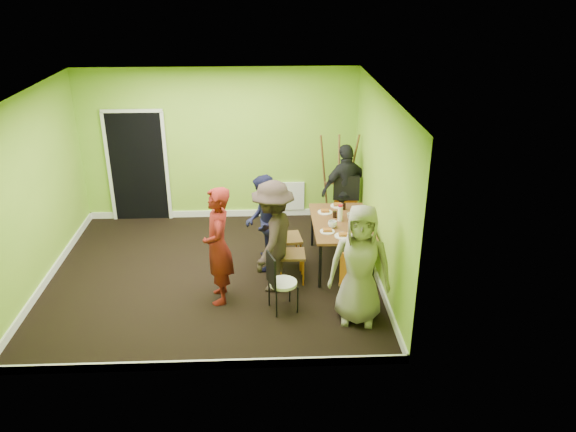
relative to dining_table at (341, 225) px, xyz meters
name	(u,v)px	position (x,y,z in m)	size (l,w,h in m)	color
ground	(214,275)	(-1.99, -0.25, -0.70)	(5.00, 5.00, 0.00)	black
room_walls	(209,215)	(-2.01, -0.20, 0.29)	(5.04, 4.54, 2.82)	#81B82F
dining_table	(341,225)	(0.00, 0.00, 0.00)	(0.90, 1.50, 0.75)	black
chair_left_far	(281,232)	(-0.94, -0.03, -0.10)	(0.49, 0.49, 1.06)	#CD6A13
chair_left_near	(286,249)	(-0.87, -0.46, -0.17)	(0.40, 0.39, 0.94)	#CD6A13
chair_back_end	(346,194)	(0.22, 1.10, 0.07)	(0.49, 0.57, 1.09)	#CD6A13
chair_front_end	(355,278)	(0.01, -1.32, -0.18)	(0.50, 0.50, 0.92)	#CD6A13
chair_bentwood	(279,280)	(-1.01, -1.27, -0.21)	(0.43, 0.42, 0.87)	black
easel	(338,181)	(0.12, 1.50, 0.17)	(0.70, 0.66, 1.75)	brown
plate_near_left	(325,212)	(-0.22, 0.37, 0.06)	(0.23, 0.23, 0.01)	white
plate_near_right	(327,231)	(-0.26, -0.36, 0.06)	(0.22, 0.22, 0.01)	white
plate_far_back	(338,206)	(0.01, 0.62, 0.06)	(0.23, 0.23, 0.01)	white
plate_far_front	(343,236)	(-0.04, -0.52, 0.06)	(0.26, 0.26, 0.01)	white
plate_wall_back	(360,216)	(0.32, 0.20, 0.06)	(0.23, 0.23, 0.01)	white
plate_wall_front	(362,225)	(0.29, -0.16, 0.06)	(0.24, 0.24, 0.01)	white
thermos	(340,214)	(-0.02, 0.03, 0.17)	(0.07, 0.07, 0.24)	white
blue_bottle	(364,225)	(0.29, -0.34, 0.15)	(0.08, 0.08, 0.19)	blue
orange_bottle	(341,216)	(0.01, 0.15, 0.09)	(0.03, 0.03, 0.07)	#CD6A13
glass_mid	(335,214)	(-0.09, 0.16, 0.11)	(0.06, 0.06, 0.11)	black
glass_back	(344,207)	(0.10, 0.47, 0.11)	(0.06, 0.06, 0.11)	black
glass_front	(355,234)	(0.12, -0.56, 0.10)	(0.06, 0.06, 0.09)	black
cup_a	(332,224)	(-0.17, -0.21, 0.11)	(0.13, 0.13, 0.11)	white
cup_b	(350,216)	(0.14, 0.12, 0.10)	(0.09, 0.09, 0.09)	white
person_standing	(218,246)	(-1.83, -0.95, 0.15)	(0.62, 0.41, 1.70)	#621410
person_left_far	(263,223)	(-1.21, -0.01, 0.06)	(0.74, 0.57, 1.51)	black
person_left_near	(273,237)	(-1.07, -0.66, 0.14)	(1.08, 0.62, 1.67)	#2B211D
person_back_end	(346,189)	(0.23, 1.24, 0.11)	(0.95, 0.39, 1.61)	black
person_front_end	(360,265)	(0.04, -1.53, 0.13)	(0.81, 0.53, 1.65)	gray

